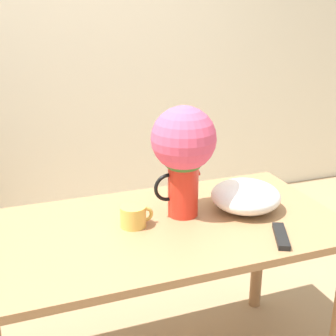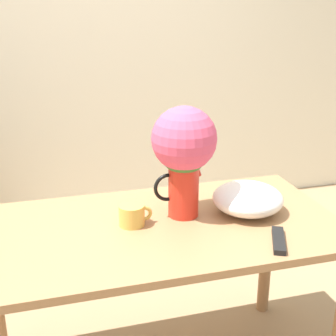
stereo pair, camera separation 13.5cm
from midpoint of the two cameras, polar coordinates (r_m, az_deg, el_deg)
wall_back at (r=3.37m, az=-13.57°, el=15.07°), size 8.00×0.05×2.60m
table at (r=1.85m, az=-3.35°, el=-9.91°), size 1.43×0.74×0.73m
flower_vase at (r=1.78m, az=-0.26°, el=2.39°), size 0.25×0.25×0.44m
coffee_mug at (r=1.79m, az=-6.35°, el=-5.89°), size 0.13×0.10×0.08m
white_bowl at (r=1.92m, az=7.47°, el=-3.44°), size 0.28×0.28×0.12m
remote_control at (r=1.73m, az=11.45°, el=-8.18°), size 0.12×0.18×0.02m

